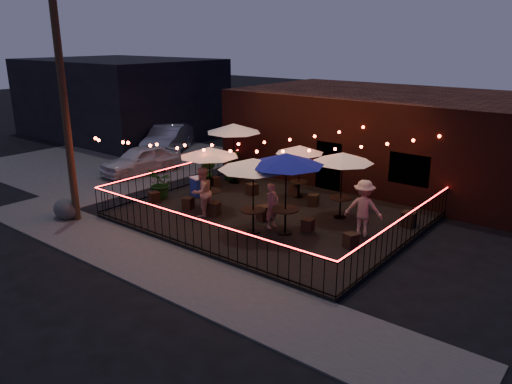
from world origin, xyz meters
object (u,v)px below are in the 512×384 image
(cafe_table_0, at_px, (209,153))
(boulder, at_px, (67,209))
(utility_pole, at_px, (65,110))
(cafe_table_2, at_px, (253,165))
(cooler, at_px, (197,186))
(cafe_table_4, at_px, (286,160))
(cafe_table_1, at_px, (234,129))
(cafe_table_3, at_px, (300,150))
(cafe_table_5, at_px, (343,158))

(cafe_table_0, xyz_separation_m, boulder, (-3.74, -3.68, -1.97))
(utility_pole, height_order, boulder, utility_pole)
(cafe_table_2, bearing_deg, utility_pole, -154.69)
(utility_pole, distance_m, cooler, 5.92)
(cafe_table_2, relative_size, cafe_table_4, 0.93)
(cafe_table_1, xyz_separation_m, cafe_table_3, (3.43, 0.04, -0.47))
(cafe_table_5, bearing_deg, cafe_table_1, 170.14)
(cafe_table_5, xyz_separation_m, cooler, (-5.86, -1.37, -1.80))
(cafe_table_2, height_order, boulder, cafe_table_2)
(cafe_table_0, height_order, cafe_table_1, cafe_table_1)
(cafe_table_1, relative_size, cafe_table_5, 1.13)
(cafe_table_5, bearing_deg, cooler, -166.81)
(cafe_table_3, xyz_separation_m, cafe_table_5, (2.52, -1.08, 0.24))
(cooler, bearing_deg, cafe_table_1, 106.83)
(cafe_table_1, height_order, boulder, cafe_table_1)
(utility_pole, height_order, cafe_table_2, utility_pole)
(cafe_table_2, xyz_separation_m, cafe_table_3, (-0.95, 4.12, -0.36))
(cooler, height_order, boulder, cooler)
(utility_pole, bearing_deg, cafe_table_5, 37.90)
(cafe_table_0, height_order, cooler, cafe_table_0)
(cafe_table_0, relative_size, cafe_table_3, 1.30)
(cafe_table_0, bearing_deg, utility_pole, -132.88)
(utility_pole, xyz_separation_m, boulder, (-0.43, -0.12, -3.62))
(cafe_table_0, height_order, cafe_table_4, cafe_table_4)
(cafe_table_0, xyz_separation_m, cafe_table_2, (2.66, -0.74, 0.11))
(cafe_table_0, distance_m, cooler, 2.61)
(cafe_table_3, xyz_separation_m, boulder, (-5.46, -7.06, -1.73))
(utility_pole, distance_m, cafe_table_0, 5.14)
(cafe_table_4, bearing_deg, cooler, 168.12)
(cafe_table_0, relative_size, cafe_table_5, 1.00)
(utility_pole, relative_size, cooler, 10.25)
(cafe_table_0, xyz_separation_m, cafe_table_5, (4.23, 2.31, -0.01))
(cafe_table_5, bearing_deg, cafe_table_2, -117.25)
(cafe_table_5, height_order, boulder, cafe_table_5)
(cafe_table_5, bearing_deg, cafe_table_4, -105.47)
(cafe_table_3, relative_size, cooler, 2.75)
(cafe_table_0, relative_size, boulder, 2.87)
(cafe_table_2, height_order, cafe_table_4, cafe_table_4)
(cafe_table_3, bearing_deg, cafe_table_4, -62.60)
(cafe_table_2, bearing_deg, cooler, 158.68)
(cafe_table_0, relative_size, cafe_table_4, 1.02)
(cafe_table_1, distance_m, cafe_table_2, 5.98)
(cafe_table_3, relative_size, cafe_table_4, 0.79)
(cafe_table_0, distance_m, cafe_table_4, 3.57)
(boulder, bearing_deg, cafe_table_1, 73.87)
(cafe_table_0, bearing_deg, cafe_table_4, -2.52)
(boulder, bearing_deg, cafe_table_3, 52.31)
(cafe_table_1, height_order, cafe_table_4, cafe_table_4)
(cafe_table_1, bearing_deg, utility_pole, -103.05)
(cafe_table_2, distance_m, cooler, 4.99)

